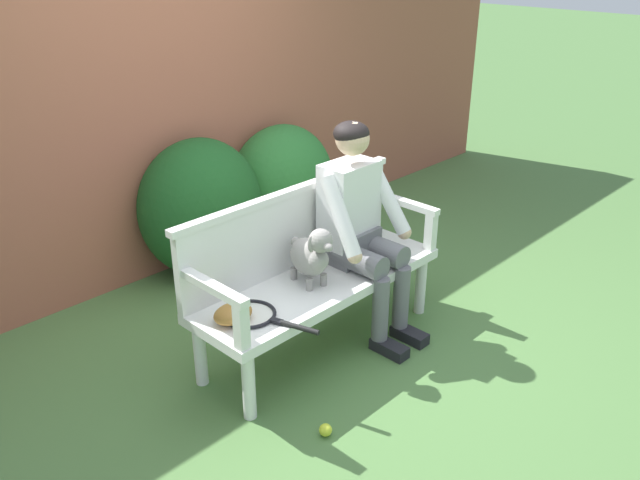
{
  "coord_description": "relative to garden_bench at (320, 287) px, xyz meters",
  "views": [
    {
      "loc": [
        -2.45,
        -2.38,
        2.3
      ],
      "look_at": [
        0.0,
        0.0,
        0.71
      ],
      "focal_mm": 37.03,
      "sensor_mm": 36.0,
      "label": 1
    }
  ],
  "objects": [
    {
      "name": "dog_on_bench",
      "position": [
        -0.08,
        -0.01,
        0.25
      ],
      "size": [
        0.23,
        0.38,
        0.38
      ],
      "color": "gray",
      "rests_on": "garden_bench"
    },
    {
      "name": "bench_backrest",
      "position": [
        0.0,
        0.24,
        0.31
      ],
      "size": [
        1.68,
        0.06,
        0.5
      ],
      "color": "white",
      "rests_on": "garden_bench"
    },
    {
      "name": "garden_bench",
      "position": [
        0.0,
        0.0,
        0.0
      ],
      "size": [
        1.64,
        0.53,
        0.46
      ],
      "color": "white",
      "rests_on": "ground"
    },
    {
      "name": "tennis_ball",
      "position": [
        -0.57,
        -0.59,
        -0.36
      ],
      "size": [
        0.07,
        0.07,
        0.07
      ],
      "primitive_type": "sphere",
      "color": "#CCDB33",
      "rests_on": "ground"
    },
    {
      "name": "hedge_bush_far_right",
      "position": [
        0.12,
        1.31,
        0.11
      ],
      "size": [
        0.93,
        0.81,
        1.01
      ],
      "primitive_type": "ellipsoid",
      "color": "#194C1E",
      "rests_on": "ground"
    },
    {
      "name": "ground_plane",
      "position": [
        0.0,
        0.0,
        -0.4
      ],
      "size": [
        40.0,
        40.0,
        0.0
      ],
      "primitive_type": "plane",
      "color": "#4C753D"
    },
    {
      "name": "baseball_glove",
      "position": [
        -0.65,
        0.0,
        0.1
      ],
      "size": [
        0.22,
        0.17,
        0.09
      ],
      "primitive_type": "ellipsoid",
      "rotation": [
        0.0,
        0.0,
        0.01
      ],
      "color": "#9E6B2D",
      "rests_on": "garden_bench"
    },
    {
      "name": "bench_armrest_right_end",
      "position": [
        0.78,
        -0.09,
        0.26
      ],
      "size": [
        0.06,
        0.53,
        0.28
      ],
      "color": "white",
      "rests_on": "garden_bench"
    },
    {
      "name": "tennis_racket",
      "position": [
        -0.55,
        -0.04,
        0.07
      ],
      "size": [
        0.36,
        0.58,
        0.03
      ],
      "color": "black",
      "rests_on": "garden_bench"
    },
    {
      "name": "bench_armrest_left_end",
      "position": [
        -0.78,
        -0.09,
        0.26
      ],
      "size": [
        0.06,
        0.53,
        0.28
      ],
      "color": "white",
      "rests_on": "garden_bench"
    },
    {
      "name": "hedge_bush_far_left",
      "position": [
        0.92,
        1.31,
        0.08
      ],
      "size": [
        0.9,
        0.72,
        0.95
      ],
      "primitive_type": "ellipsoid",
      "color": "#286B2D",
      "rests_on": "ground"
    },
    {
      "name": "brick_garden_fence",
      "position": [
        0.0,
        1.68,
        0.64
      ],
      "size": [
        8.0,
        0.3,
        2.08
      ],
      "primitive_type": "cube",
      "color": "#9E5642",
      "rests_on": "ground"
    },
    {
      "name": "person_seated",
      "position": [
        0.32,
        -0.02,
        0.33
      ],
      "size": [
        0.56,
        0.67,
        1.33
      ],
      "color": "black",
      "rests_on": "ground"
    }
  ]
}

